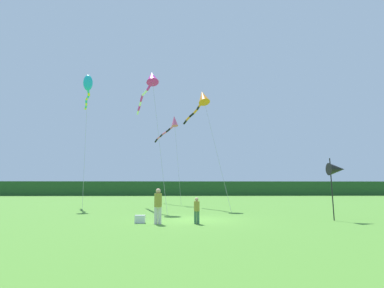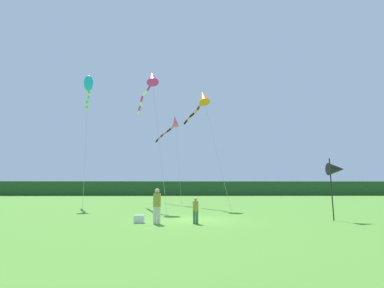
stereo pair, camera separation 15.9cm
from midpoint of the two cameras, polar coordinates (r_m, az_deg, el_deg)
name	(u,v)px [view 1 (the left image)]	position (r m, az deg, el deg)	size (l,w,h in m)	color
ground_plane	(195,220)	(16.31, 0.34, -15.13)	(120.00, 120.00, 0.00)	#4C842D
distant_treeline	(187,188)	(61.20, -1.14, -9.01)	(108.00, 2.46, 3.01)	#234C23
person_adult	(158,204)	(14.49, -7.23, -11.99)	(0.38, 0.38, 1.75)	silver
person_child	(197,209)	(14.48, 0.64, -13.06)	(0.28, 0.28, 1.29)	#3F724C
cooler_box	(140,219)	(15.09, -10.80, -14.74)	(0.51, 0.32, 0.40)	silver
banner_flag_pole	(336,170)	(17.80, 27.02, -4.67)	(0.90, 0.70, 3.43)	black
kite_cyan	(88,86)	(29.35, -20.53, 10.98)	(2.58, 6.33, 12.50)	#B2B2B2
kite_rainbow	(172,124)	(32.10, -4.28, 4.01)	(3.53, 6.34, 9.83)	#B2B2B2
kite_orange	(202,99)	(26.50, 1.85, 9.10)	(3.60, 8.29, 10.86)	#B2B2B2
kite_magenta	(150,82)	(25.75, -8.64, 12.35)	(4.01, 10.21, 11.97)	#B2B2B2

